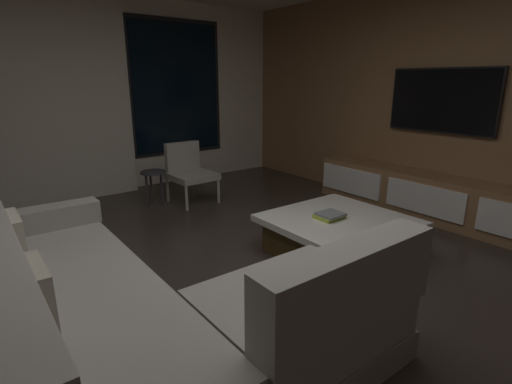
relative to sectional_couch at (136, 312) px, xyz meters
name	(u,v)px	position (x,y,z in m)	size (l,w,h in m)	color
floor	(245,301)	(0.85, 0.09, -0.29)	(9.20, 9.20, 0.00)	#332B26
back_wall_with_window	(84,98)	(0.79, 3.71, 1.05)	(6.60, 0.30, 2.70)	beige
media_wall	(469,101)	(3.91, 0.09, 1.06)	(0.12, 7.80, 2.70)	#8E6642
sectional_couch	(136,312)	(0.00, 0.00, 0.00)	(1.98, 2.50, 0.82)	gray
coffee_table	(338,236)	(2.00, 0.22, -0.10)	(1.16, 1.16, 0.36)	#4D3718
book_stack_on_coffee_table	(330,215)	(1.93, 0.27, 0.10)	(0.25, 0.22, 0.06)	#AAC038
accent_chair_near_window	(189,169)	(1.71, 2.57, 0.14)	(0.56, 0.58, 0.78)	#B2ADA0
side_stool	(153,178)	(1.25, 2.66, 0.08)	(0.32, 0.32, 0.46)	#333338
media_console	(438,200)	(3.62, 0.15, -0.04)	(0.46, 3.10, 0.52)	#8E6642
mounted_tv	(442,101)	(3.80, 0.34, 1.06)	(0.05, 1.26, 0.72)	black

